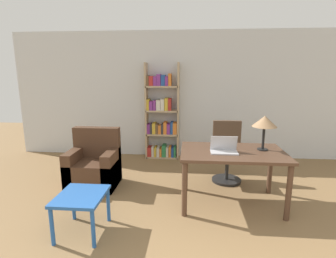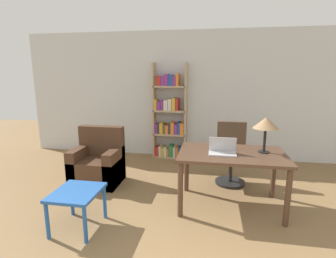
% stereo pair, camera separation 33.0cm
% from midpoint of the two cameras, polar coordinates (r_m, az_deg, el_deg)
% --- Properties ---
extents(wall_back, '(8.00, 0.06, 2.70)m').
position_cam_midpoint_polar(wall_back, '(5.70, 4.47, 7.25)').
color(wall_back, silver).
rests_on(wall_back, ground_plane).
extents(desk, '(1.41, 0.90, 0.78)m').
position_cam_midpoint_polar(desk, '(3.70, 11.34, -6.32)').
color(desk, '#4C3323').
rests_on(desk, ground_plane).
extents(laptop, '(0.36, 0.21, 0.22)m').
position_cam_midpoint_polar(laptop, '(3.57, 9.50, -4.31)').
color(laptop, '#B2B2B7').
rests_on(laptop, desk).
extents(table_lamp, '(0.34, 0.34, 0.48)m').
position_cam_midpoint_polar(table_lamp, '(3.74, 17.96, 1.40)').
color(table_lamp, black).
rests_on(table_lamp, desk).
extents(office_chair, '(0.51, 0.51, 1.02)m').
position_cam_midpoint_polar(office_chair, '(4.59, 10.71, -5.22)').
color(office_chair, black).
rests_on(office_chair, ground_plane).
extents(side_table_blue, '(0.52, 0.59, 0.47)m').
position_cam_midpoint_polar(side_table_blue, '(3.30, -21.21, -14.35)').
color(side_table_blue, '#2356A3').
rests_on(side_table_blue, ground_plane).
extents(armchair, '(0.78, 0.65, 0.94)m').
position_cam_midpoint_polar(armchair, '(4.57, -17.85, -7.85)').
color(armchair, '#472D1E').
rests_on(armchair, ground_plane).
extents(bookshelf, '(0.72, 0.28, 2.04)m').
position_cam_midpoint_polar(bookshelf, '(5.62, -3.09, 2.49)').
color(bookshelf, tan).
rests_on(bookshelf, ground_plane).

